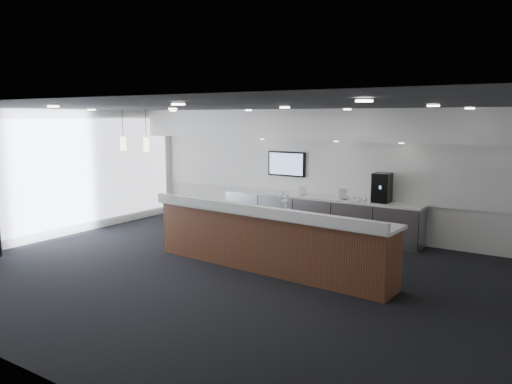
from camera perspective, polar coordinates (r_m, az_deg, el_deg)
The scene contains 22 objects.
ground at distance 9.17m, azimuth -3.45°, elevation -9.37°, with size 10.00×10.00×0.00m, color black.
ceiling at distance 8.72m, azimuth -3.63°, elevation 9.73°, with size 10.00×8.00×0.02m, color black.
back_wall at distance 12.23m, azimuth 7.79°, elevation 2.30°, with size 10.00×0.02×3.00m, color white.
left_wall at distance 12.46m, azimuth -22.27°, elevation 1.85°, with size 0.02×8.00×3.00m, color white.
soffit_bulkhead at distance 11.75m, azimuth 6.95°, elevation 7.68°, with size 10.00×0.90×0.70m, color white.
alcove_panel at distance 12.19m, azimuth 7.74°, elevation 2.75°, with size 9.80×0.06×1.40m, color white.
window_blinds_wall at distance 12.43m, azimuth -22.17°, elevation 1.84°, with size 0.04×7.36×2.55m, color silver.
back_credenza at distance 12.06m, azimuth 6.95°, elevation -2.69°, with size 5.06×0.66×0.95m.
wall_tv at distance 12.59m, azimuth 3.51°, elevation 3.23°, with size 1.05×0.08×0.62m.
pendant_left at distance 10.91m, azimuth -11.19°, elevation 5.41°, with size 0.12×0.12×0.30m, color #FFF0C6.
pendant_right at distance 11.41m, azimuth -13.71°, elevation 5.47°, with size 0.12×0.12×0.30m, color #FFF0C6.
ceiling_can_lights at distance 8.72m, azimuth -3.63°, elevation 9.53°, with size 7.00×5.00×0.02m, color white, non-canonical shape.
service_counter at distance 9.28m, azimuth 1.33°, elevation -5.43°, with size 5.00×1.14×1.49m.
coffee_machine at distance 11.35m, azimuth 14.19°, elevation 0.47°, with size 0.40×0.51×0.65m.
info_sign_left at distance 12.07m, azimuth 5.34°, elevation 0.13°, with size 0.15×0.02×0.21m, color silver.
info_sign_right at distance 11.55m, azimuth 9.95°, elevation -0.23°, with size 0.19×0.02×0.26m, color silver.
cup_0 at distance 11.33m, azimuth 13.67°, elevation -0.96°, with size 0.09×0.09×0.08m, color white.
cup_1 at distance 11.38m, azimuth 13.00°, elevation -0.90°, with size 0.09×0.09×0.08m, color white.
cup_2 at distance 11.43m, azimuth 12.35°, elevation -0.83°, with size 0.09×0.09×0.08m, color white.
cup_3 at distance 11.48m, azimuth 11.70°, elevation -0.77°, with size 0.09×0.09×0.08m, color white.
cup_4 at distance 11.53m, azimuth 11.05°, elevation -0.71°, with size 0.09×0.09×0.08m, color white.
cup_5 at distance 11.58m, azimuth 10.41°, elevation -0.65°, with size 0.09×0.09×0.08m, color white.
Camera 1 is at (5.24, -6.97, 2.82)m, focal length 35.00 mm.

